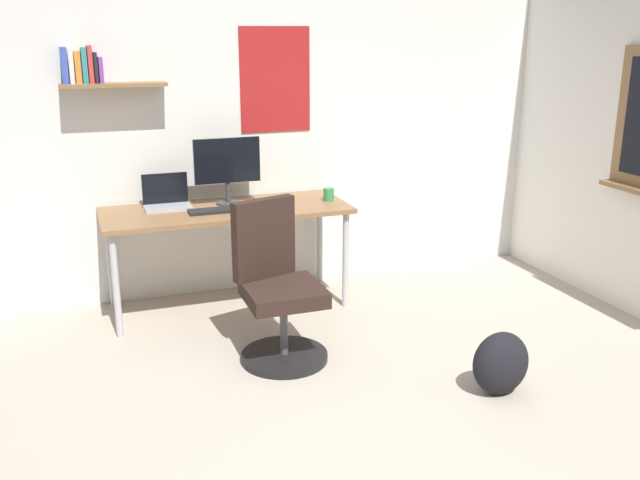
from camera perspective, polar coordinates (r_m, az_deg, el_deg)
ground_plane at (r=3.38m, az=3.81°, el=-17.37°), size 5.20×5.20×0.00m
wall_back at (r=5.17m, az=-6.96°, el=10.04°), size 5.00×0.30×2.60m
desk at (r=4.86m, az=-7.62°, el=1.86°), size 1.68×0.66×0.72m
office_chair at (r=4.15m, az=-3.49°, el=-4.31°), size 0.52×0.54×0.95m
laptop at (r=4.92m, az=-12.36°, el=3.22°), size 0.31×0.21×0.23m
monitor_primary at (r=4.90m, az=-7.55°, el=5.98°), size 0.46×0.17×0.46m
keyboard at (r=4.75m, az=-8.43°, el=2.39°), size 0.37×0.13×0.02m
computer_mouse at (r=4.80m, az=-5.16°, el=2.76°), size 0.10×0.06×0.03m
coffee_mug at (r=5.00m, az=0.71°, el=3.73°), size 0.08×0.08×0.09m
backpack at (r=3.94m, az=14.47°, el=-9.68°), size 0.32×0.22×0.35m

